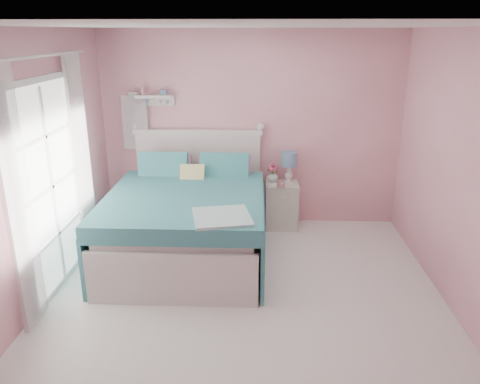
# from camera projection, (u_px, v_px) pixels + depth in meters

# --- Properties ---
(floor) EXTENTS (4.50, 4.50, 0.00)m
(floor) POSITION_uv_depth(u_px,v_px,m) (245.00, 306.00, 4.59)
(floor) COLOR silver
(floor) RESTS_ON ground
(room_shell) EXTENTS (4.50, 4.50, 4.50)m
(room_shell) POSITION_uv_depth(u_px,v_px,m) (246.00, 149.00, 4.07)
(room_shell) COLOR #CF838F
(room_shell) RESTS_ON floor
(bed) EXTENTS (1.77, 2.26, 1.31)m
(bed) POSITION_uv_depth(u_px,v_px,m) (188.00, 221.00, 5.54)
(bed) COLOR silver
(bed) RESTS_ON floor
(nightstand) EXTENTS (0.44, 0.43, 0.63)m
(nightstand) POSITION_uv_depth(u_px,v_px,m) (282.00, 205.00, 6.37)
(nightstand) COLOR beige
(nightstand) RESTS_ON floor
(table_lamp) EXTENTS (0.21, 0.21, 0.42)m
(table_lamp) POSITION_uv_depth(u_px,v_px,m) (289.00, 161.00, 6.21)
(table_lamp) COLOR white
(table_lamp) RESTS_ON nightstand
(vase) EXTENTS (0.16, 0.16, 0.15)m
(vase) POSITION_uv_depth(u_px,v_px,m) (272.00, 176.00, 6.31)
(vase) COLOR white
(vase) RESTS_ON nightstand
(teacup) EXTENTS (0.11, 0.11, 0.08)m
(teacup) POSITION_uv_depth(u_px,v_px,m) (281.00, 184.00, 6.09)
(teacup) COLOR pink
(teacup) RESTS_ON nightstand
(roses) EXTENTS (0.14, 0.11, 0.12)m
(roses) POSITION_uv_depth(u_px,v_px,m) (273.00, 168.00, 6.26)
(roses) COLOR #D04771
(roses) RESTS_ON vase
(wall_shelf) EXTENTS (0.50, 0.15, 0.25)m
(wall_shelf) POSITION_uv_depth(u_px,v_px,m) (155.00, 97.00, 6.14)
(wall_shelf) COLOR silver
(wall_shelf) RESTS_ON room_shell
(hanging_dress) EXTENTS (0.34, 0.03, 0.72)m
(hanging_dress) POSITION_uv_depth(u_px,v_px,m) (135.00, 123.00, 6.26)
(hanging_dress) COLOR white
(hanging_dress) RESTS_ON room_shell
(french_door) EXTENTS (0.04, 1.32, 2.16)m
(french_door) POSITION_uv_depth(u_px,v_px,m) (51.00, 187.00, 4.70)
(french_door) COLOR silver
(french_door) RESTS_ON floor
(curtain_near) EXTENTS (0.04, 0.40, 2.32)m
(curtain_near) POSITION_uv_depth(u_px,v_px,m) (18.00, 203.00, 3.96)
(curtain_near) COLOR white
(curtain_near) RESTS_ON floor
(curtain_far) EXTENTS (0.04, 0.40, 2.32)m
(curtain_far) POSITION_uv_depth(u_px,v_px,m) (82.00, 158.00, 5.36)
(curtain_far) COLOR white
(curtain_far) RESTS_ON floor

